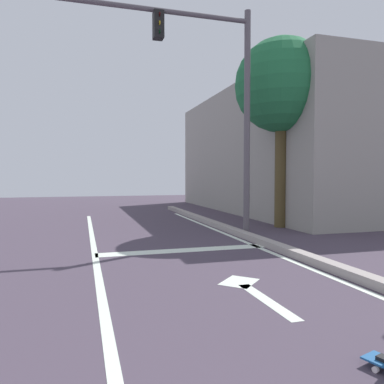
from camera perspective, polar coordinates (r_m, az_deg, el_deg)
lane_line_center at (r=4.95m, az=-13.57°, el=-15.75°), size 0.12×20.00×0.01m
lane_line_curbside at (r=6.14m, az=21.05°, el=-12.25°), size 0.12×20.00×0.01m
stop_bar at (r=7.82m, az=-1.28°, el=-8.89°), size 3.56×0.40×0.01m
lane_arrow_stem at (r=4.90m, az=11.37°, el=-15.94°), size 0.16×1.40×0.01m
lane_arrow_head at (r=5.63m, az=7.22°, el=-13.44°), size 0.71×0.71×0.01m
curb_strip at (r=6.27m, az=22.91°, el=-11.32°), size 0.24×24.00×0.14m
traffic_signal_mast at (r=9.72m, az=2.89°, el=16.72°), size 4.72×0.34×5.76m
roadside_tree at (r=11.77m, az=13.53°, el=15.36°), size 2.78×2.78×5.62m
building_block at (r=17.98m, az=18.66°, el=5.71°), size 9.04×12.59×5.18m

